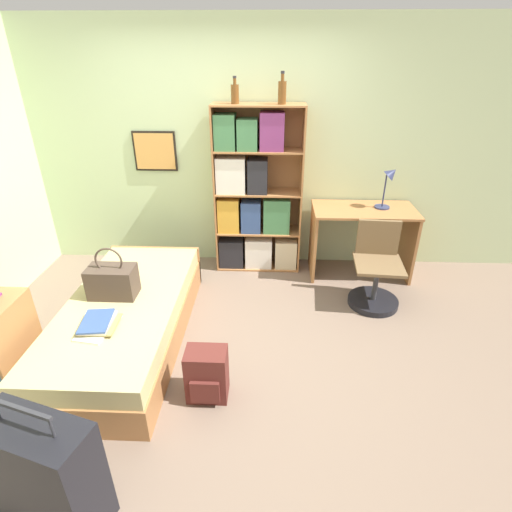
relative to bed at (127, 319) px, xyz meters
name	(u,v)px	position (x,y,z in m)	size (l,w,h in m)	color
ground_plane	(210,342)	(0.71, -0.02, -0.21)	(14.00, 14.00, 0.00)	#756051
wall_back	(225,150)	(0.71, 1.59, 1.09)	(10.00, 0.09, 2.60)	beige
bed	(127,319)	(0.00, 0.00, 0.00)	(0.93, 2.03, 0.42)	#A36B3D
handbag	(112,281)	(-0.09, 0.05, 0.35)	(0.39, 0.22, 0.45)	#47382D
book_stack_on_bed	(98,324)	(-0.05, -0.39, 0.24)	(0.28, 0.38, 0.06)	silver
suitcase	(45,473)	(0.09, -1.50, 0.14)	(0.65, 0.42, 0.82)	black
bookcase	(253,199)	(1.02, 1.38, 0.62)	(0.94, 0.31, 1.80)	#A36B3D
bottle_green	(235,93)	(0.85, 1.36, 1.69)	(0.08, 0.08, 0.25)	brown
bottle_brown	(282,92)	(1.31, 1.35, 1.71)	(0.08, 0.08, 0.29)	brown
desk	(362,230)	(2.21, 1.26, 0.32)	(1.08, 0.56, 0.78)	#A36B3D
desk_lamp	(390,180)	(2.44, 1.30, 0.88)	(0.21, 0.16, 0.46)	navy
desk_chair	(375,280)	(2.26, 0.68, 0.05)	(0.49, 0.49, 0.82)	black
backpack	(207,375)	(0.79, -0.62, -0.01)	(0.29, 0.24, 0.40)	#56231E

